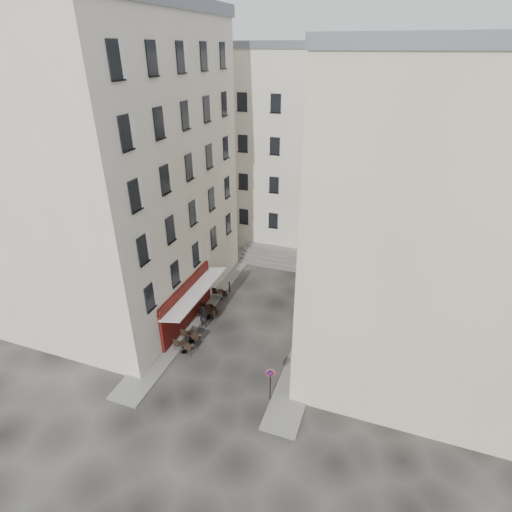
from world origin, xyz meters
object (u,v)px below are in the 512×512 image
at_px(bistro_table_a, 184,346).
at_px(pedestrian, 203,317).
at_px(no_parking_sign, 270,378).
at_px(bistro_table_b, 191,336).

distance_m(bistro_table_a, pedestrian, 2.98).
xyz_separation_m(bistro_table_a, pedestrian, (0.01, 2.95, 0.39)).
distance_m(no_parking_sign, bistro_table_a, 6.98).
height_order(bistro_table_a, pedestrian, pedestrian).
bearing_deg(bistro_table_b, no_parking_sign, -24.32).
bearing_deg(bistro_table_b, bistro_table_a, -88.06).
height_order(no_parking_sign, bistro_table_b, no_parking_sign).
bearing_deg(pedestrian, bistro_table_b, 91.43).
bearing_deg(pedestrian, no_parking_sign, 146.59).
bearing_deg(bistro_table_a, pedestrian, 89.80).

